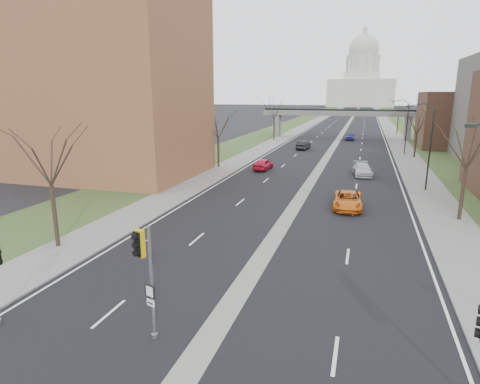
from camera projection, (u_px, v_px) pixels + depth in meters
The scene contains 25 objects.
ground at pixel (193, 363), 14.81m from camera, with size 700.00×700.00×0.00m, color black.
road_surface at pixel (351, 120), 153.90m from camera, with size 20.00×600.00×0.01m, color black.
median_strip at pixel (351, 120), 153.90m from camera, with size 1.20×600.00×0.02m, color gray.
sidewalk_right at pixel (384, 120), 150.43m from camera, with size 4.00×600.00×0.12m, color gray.
sidewalk_left at pixel (320, 119), 157.35m from camera, with size 4.00×600.00×0.12m, color gray.
grass_verge_right at pixel (401, 120), 148.70m from camera, with size 8.00×600.00×0.10m, color #2F4921.
grass_verge_left at pixel (304, 119), 159.08m from camera, with size 8.00×600.00×0.10m, color #2F4921.
apartment_building at pixel (91, 82), 47.49m from camera, with size 25.00×16.00×22.00m, color brown.
commercial_block_far at pixel (462, 120), 72.18m from camera, with size 14.00×14.00×10.00m, color brown.
pedestrian_bridge at pixel (340, 116), 87.84m from camera, with size 34.00×3.00×6.45m.
capitol at pixel (361, 82), 307.10m from camera, with size 48.00×42.00×55.75m.
streetlight_mid at pixel (424, 122), 39.65m from camera, with size 2.61×0.20×8.70m.
streetlight_far at pixel (403, 111), 63.76m from camera, with size 2.61×0.20×8.70m.
tree_left_a at pixel (47, 145), 24.39m from camera, with size 7.20×7.20×9.40m.
tree_left_b at pixel (218, 121), 52.31m from camera, with size 6.75×6.75×8.81m.
tree_left_c at pixel (274, 107), 83.64m from camera, with size 7.65×7.65×9.99m.
tree_right_a at pixel (470, 136), 29.88m from camera, with size 7.20×7.20×9.40m.
tree_right_b at pixel (418, 120), 60.67m from camera, with size 6.30×6.30×8.22m.
tree_right_c at pixel (399, 105), 97.47m from camera, with size 7.65×7.65×9.99m.
signal_pole_median at pixel (145, 264), 15.36m from camera, with size 0.66×0.80×4.79m.
car_left_near at pixel (263, 164), 52.30m from camera, with size 1.76×4.37×1.49m, color red.
car_left_far at pixel (303, 145), 71.43m from camera, with size 1.62×4.63×1.53m, color black.
car_right_near at pixel (348, 200), 34.68m from camera, with size 2.40×5.21×1.45m, color orange.
car_right_mid at pixel (362, 169), 48.62m from camera, with size 2.06×5.06×1.47m, color #B8B7C0.
car_right_far at pixel (350, 136), 85.79m from camera, with size 1.87×4.64×1.58m, color navy.
Camera 1 is at (5.49, -11.77, 9.69)m, focal length 30.00 mm.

